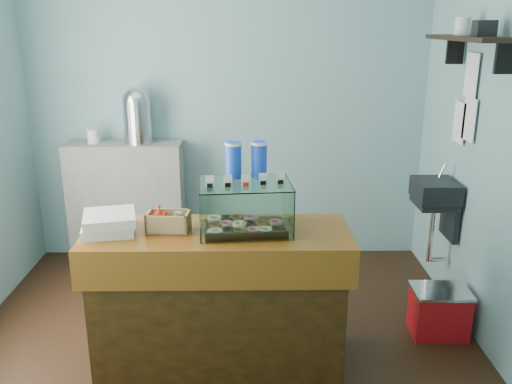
{
  "coord_description": "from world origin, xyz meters",
  "views": [
    {
      "loc": [
        0.19,
        -3.28,
        2.09
      ],
      "look_at": [
        0.23,
        -0.15,
        1.11
      ],
      "focal_mm": 38.0,
      "sensor_mm": 36.0,
      "label": 1
    }
  ],
  "objects_px": {
    "coffee_urn": "(137,114)",
    "red_cooler": "(439,312)",
    "counter": "(219,297)",
    "display_case": "(244,203)"
  },
  "relations": [
    {
      "from": "display_case",
      "to": "red_cooler",
      "type": "xyz_separation_m",
      "value": [
        1.35,
        0.26,
        -0.89
      ]
    },
    {
      "from": "counter",
      "to": "coffee_urn",
      "type": "relative_size",
      "value": 3.3
    },
    {
      "from": "coffee_urn",
      "to": "red_cooler",
      "type": "bearing_deg",
      "value": -29.22
    },
    {
      "from": "coffee_urn",
      "to": "red_cooler",
      "type": "xyz_separation_m",
      "value": [
        2.27,
        -1.27,
        -1.18
      ]
    },
    {
      "from": "counter",
      "to": "red_cooler",
      "type": "height_order",
      "value": "counter"
    },
    {
      "from": "counter",
      "to": "red_cooler",
      "type": "xyz_separation_m",
      "value": [
        1.51,
        0.3,
        -0.29
      ]
    },
    {
      "from": "display_case",
      "to": "red_cooler",
      "type": "relative_size",
      "value": 1.46
    },
    {
      "from": "counter",
      "to": "coffee_urn",
      "type": "xyz_separation_m",
      "value": [
        -0.76,
        1.57,
        0.9
      ]
    },
    {
      "from": "display_case",
      "to": "red_cooler",
      "type": "distance_m",
      "value": 1.64
    },
    {
      "from": "counter",
      "to": "red_cooler",
      "type": "distance_m",
      "value": 1.57
    }
  ]
}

